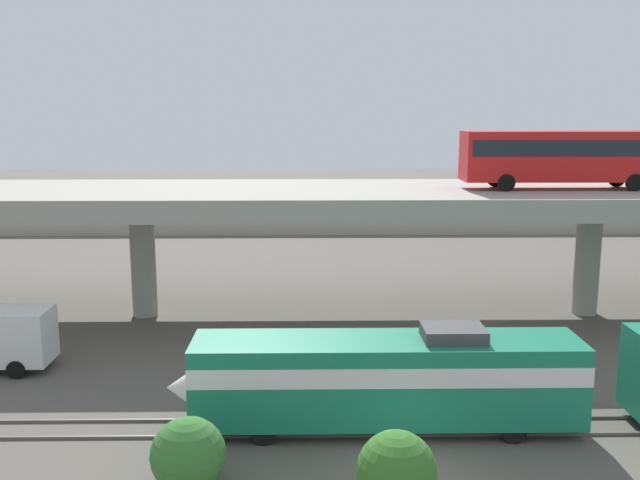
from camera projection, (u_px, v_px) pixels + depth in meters
ground_plane at (412, 480)px, 24.14m from camera, size 260.00×260.00×0.00m
rail_strip_near at (400, 435)px, 27.33m from camera, size 110.00×0.12×0.12m
rail_strip_far at (396, 419)px, 28.79m from camera, size 110.00×0.12×0.12m
train_locomotive at (367, 376)px, 27.66m from camera, size 16.16×3.04×4.18m
highway_overpass at (367, 201)px, 42.54m from camera, size 96.00×11.56×7.83m
transit_bus_on_overpass at (565, 154)px, 41.64m from camera, size 12.00×2.68×3.40m
pier_parking_lot at (341, 218)px, 78.09m from camera, size 74.37×13.68×1.50m
parked_car_0 at (83, 207)px, 75.67m from camera, size 4.15×1.98×1.50m
parked_car_1 at (315, 203)px, 78.55m from camera, size 4.69×1.85×1.50m
parked_car_2 at (403, 205)px, 77.07m from camera, size 4.17×1.90×1.50m
parked_car_3 at (538, 206)px, 75.99m from camera, size 4.30×1.93×1.50m
parked_car_4 at (447, 205)px, 77.02m from camera, size 4.09×1.89×1.50m
parked_car_5 at (184, 206)px, 76.35m from camera, size 4.30×1.91×1.50m
parked_car_6 at (390, 201)px, 80.78m from camera, size 4.40×1.84×1.50m
harbor_water at (333, 199)px, 100.85m from camera, size 140.00×36.00×0.01m
shrub_left at (188, 455)px, 23.29m from camera, size 2.50×2.50×2.50m
shrub_right at (396, 471)px, 22.20m from camera, size 2.55×2.55×2.55m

